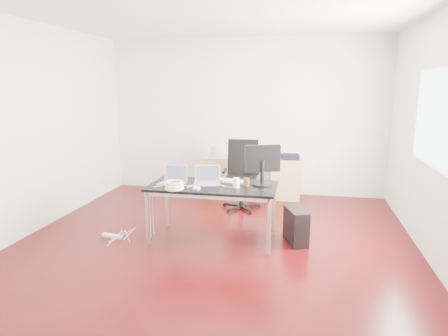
% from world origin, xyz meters
% --- Properties ---
extents(room_shell, '(5.00, 5.00, 5.00)m').
position_xyz_m(room_shell, '(0.04, 0.00, 1.40)').
color(room_shell, '#330507').
rests_on(room_shell, ground).
extents(desk, '(1.60, 0.80, 0.73)m').
position_xyz_m(desk, '(-0.04, 0.06, 0.68)').
color(desk, black).
rests_on(desk, ground).
extents(office_chair, '(0.51, 0.53, 1.08)m').
position_xyz_m(office_chair, '(0.10, 1.52, 0.61)').
color(office_chair, black).
rests_on(office_chair, ground).
extents(filing_cabinet_left, '(0.50, 0.50, 0.70)m').
position_xyz_m(filing_cabinet_left, '(-0.49, 2.23, 0.35)').
color(filing_cabinet_left, tan).
rests_on(filing_cabinet_left, ground).
extents(filing_cabinet_right, '(0.50, 0.50, 0.70)m').
position_xyz_m(filing_cabinet_right, '(0.78, 2.23, 0.35)').
color(filing_cabinet_right, tan).
rests_on(filing_cabinet_right, ground).
extents(pc_tower, '(0.35, 0.49, 0.44)m').
position_xyz_m(pc_tower, '(1.01, 0.17, 0.22)').
color(pc_tower, black).
rests_on(pc_tower, ground).
extents(wastebasket, '(0.30, 0.30, 0.28)m').
position_xyz_m(wastebasket, '(0.28, 2.02, 0.14)').
color(wastebasket, black).
rests_on(wastebasket, ground).
extents(power_strip, '(0.31, 0.12, 0.04)m').
position_xyz_m(power_strip, '(-1.37, -0.14, 0.02)').
color(power_strip, white).
rests_on(power_strip, ground).
extents(laptop_left, '(0.37, 0.30, 0.23)m').
position_xyz_m(laptop_left, '(-0.55, 0.02, 0.79)').
color(laptop_left, silver).
rests_on(laptop_left, desk).
extents(laptop_right, '(0.37, 0.31, 0.23)m').
position_xyz_m(laptop_right, '(-0.13, 0.09, 0.79)').
color(laptop_right, silver).
rests_on(laptop_right, desk).
extents(monitor, '(0.44, 0.26, 0.51)m').
position_xyz_m(monitor, '(0.57, 0.19, 1.01)').
color(monitor, black).
rests_on(monitor, desk).
extents(keyboard, '(0.46, 0.24, 0.02)m').
position_xyz_m(keyboard, '(0.15, 0.28, 0.74)').
color(keyboard, white).
rests_on(keyboard, desk).
extents(cup_white, '(0.10, 0.10, 0.12)m').
position_xyz_m(cup_white, '(0.27, -0.02, 0.79)').
color(cup_white, white).
rests_on(cup_white, desk).
extents(cup_brown, '(0.08, 0.08, 0.10)m').
position_xyz_m(cup_brown, '(0.38, 0.08, 0.78)').
color(cup_brown, '#5A301E').
rests_on(cup_brown, desk).
extents(cable_coil, '(0.24, 0.24, 0.11)m').
position_xyz_m(cable_coil, '(-0.45, -0.26, 0.78)').
color(cable_coil, white).
rests_on(cable_coil, desk).
extents(power_adapter, '(0.09, 0.09, 0.03)m').
position_xyz_m(power_adapter, '(-0.19, -0.19, 0.74)').
color(power_adapter, white).
rests_on(power_adapter, desk).
extents(speaker, '(0.11, 0.10, 0.18)m').
position_xyz_m(speaker, '(-0.54, 2.22, 0.79)').
color(speaker, '#9E9E9E').
rests_on(speaker, filing_cabinet_left).
extents(navy_garment, '(0.33, 0.28, 0.09)m').
position_xyz_m(navy_garment, '(0.84, 2.21, 0.74)').
color(navy_garment, black).
rests_on(navy_garment, filing_cabinet_right).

